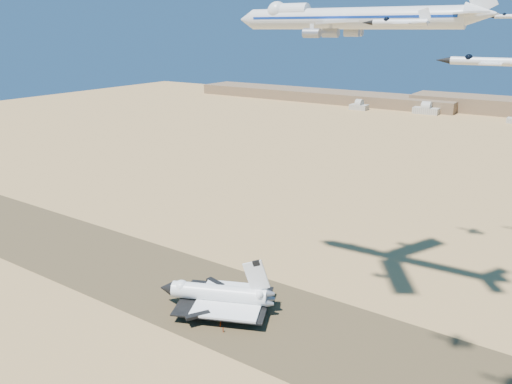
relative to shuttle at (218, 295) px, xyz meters
The scene contains 12 objects.
ground 7.60m from the shuttle, 123.63° to the left, with size 1200.00×1200.00×0.00m, color tan.
runway 7.58m from the shuttle, 123.63° to the left, with size 600.00×50.00×0.06m, color brown.
hangars 487.24m from the shuttle, 97.88° to the left, with size 200.50×29.50×30.00m.
shuttle is the anchor object (origin of this frame).
carrier_747 104.07m from the shuttle, 44.15° to the left, with size 83.14×64.45×20.74m.
crew_a 11.91m from the shuttle, 48.35° to the right, with size 0.67×0.44×1.84m, color #D23E0C.
crew_b 12.90m from the shuttle, 48.67° to the right, with size 0.86×0.50×1.77m, color #D23E0C.
crew_c 15.95m from the shuttle, 46.38° to the right, with size 1.11×0.57×1.90m, color #D23E0C.
chase_jet_a 116.04m from the shuttle, 17.86° to the right, with size 13.94×7.57×3.47m.
chase_jet_b 124.94m from the shuttle, 19.95° to the right, with size 15.05×8.08×3.75m.
chase_jet_d 134.04m from the shuttle, 58.52° to the left, with size 14.42×7.92×3.60m.
chase_jet_e 153.44m from the shuttle, 53.87° to the left, with size 16.66×9.17×4.16m.
Camera 1 is at (103.52, -130.22, 97.92)m, focal length 35.00 mm.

